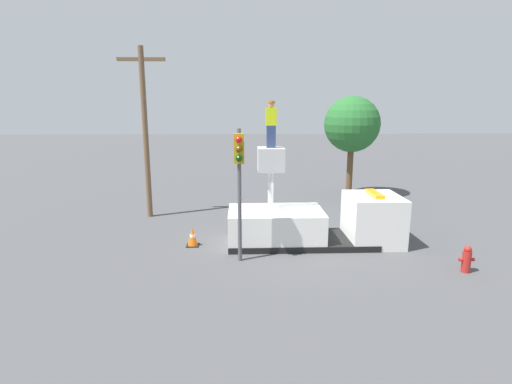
% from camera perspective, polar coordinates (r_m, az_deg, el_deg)
% --- Properties ---
extents(ground_plane, '(120.00, 120.00, 0.00)m').
position_cam_1_polar(ground_plane, '(16.37, 6.40, -7.24)').
color(ground_plane, '#4C4C4F').
extents(bucket_truck, '(6.85, 2.38, 3.86)m').
position_cam_1_polar(bucket_truck, '(16.20, 8.34, -4.43)').
color(bucket_truck, black).
rests_on(bucket_truck, ground).
extents(worker, '(0.40, 0.26, 1.75)m').
position_cam_1_polar(worker, '(15.30, 2.18, 9.63)').
color(worker, navy).
rests_on(worker, bucket_truck).
extents(traffic_light_pole, '(0.34, 0.57, 4.70)m').
position_cam_1_polar(traffic_light_pole, '(13.52, -2.41, 3.25)').
color(traffic_light_pole, '#515156').
rests_on(traffic_light_pole, ground).
extents(fire_hydrant, '(0.53, 0.29, 0.92)m').
position_cam_1_polar(fire_hydrant, '(15.16, 27.88, -8.49)').
color(fire_hydrant, '#B2231E').
rests_on(fire_hydrant, ground).
extents(traffic_cone_rear, '(0.49, 0.49, 0.75)m').
position_cam_1_polar(traffic_cone_rear, '(16.05, -9.05, -6.37)').
color(traffic_cone_rear, black).
rests_on(traffic_cone_rear, ground).
extents(tree_left_bg, '(3.27, 3.27, 5.97)m').
position_cam_1_polar(tree_left_bg, '(24.43, 13.55, 9.32)').
color(tree_left_bg, brown).
rests_on(tree_left_bg, ground).
extents(utility_pole, '(2.20, 0.26, 8.11)m').
position_cam_1_polar(utility_pole, '(19.99, -15.56, 8.81)').
color(utility_pole, brown).
rests_on(utility_pole, ground).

